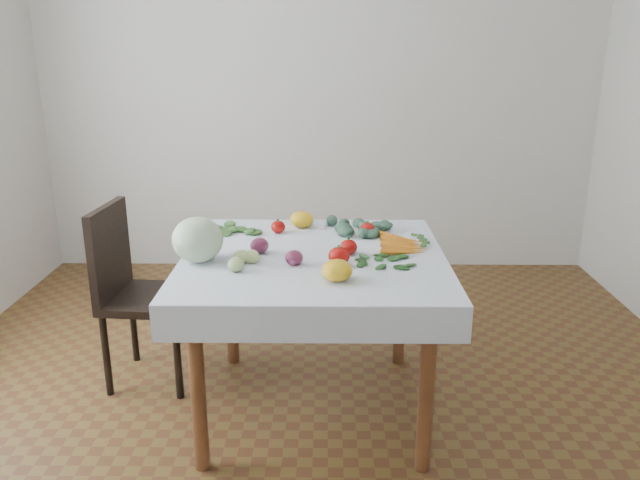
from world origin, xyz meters
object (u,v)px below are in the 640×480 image
object	(u,v)px
cabbage	(198,240)
heirloom_back	(302,219)
carrot_bunch	(404,244)
table	(314,276)
chair	(133,283)

from	to	relation	value
cabbage	heirloom_back	size ratio (longest dim) A/B	1.82
cabbage	carrot_bunch	bearing A→B (deg)	12.32
table	chair	bearing A→B (deg)	163.11
cabbage	heirloom_back	world-z (taller)	cabbage
chair	table	bearing A→B (deg)	-16.89
chair	cabbage	distance (m)	0.64
cabbage	carrot_bunch	size ratio (longest dim) A/B	0.68
heirloom_back	carrot_bunch	world-z (taller)	heirloom_back
table	chair	xyz separation A→B (m)	(-0.89, 0.27, -0.14)
chair	heirloom_back	size ratio (longest dim) A/B	7.76
chair	heirloom_back	xyz separation A→B (m)	(0.82, 0.15, 0.28)
cabbage	heirloom_back	distance (m)	0.66
cabbage	table	bearing A→B (deg)	11.17
chair	heirloom_back	distance (m)	0.88
table	heirloom_back	bearing A→B (deg)	99.03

